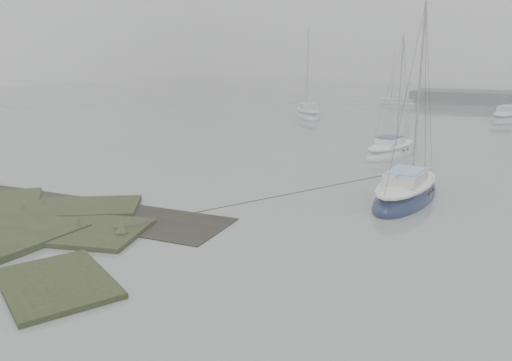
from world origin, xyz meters
name	(u,v)px	position (x,y,z in m)	size (l,w,h in m)	color
ground	(377,132)	(0.00, 30.00, 0.00)	(160.00, 160.00, 0.00)	slate
sailboat_main	(406,194)	(6.47, 11.99, 0.26)	(2.29, 6.13, 8.52)	#0D1738
sailboat_white	(391,152)	(3.41, 21.18, 0.23)	(2.74, 5.55, 7.50)	silver
sailboat_far_a	(308,115)	(-8.53, 36.11, 0.28)	(5.19, 6.39, 8.88)	silver
sailboat_far_b	(508,118)	(8.46, 42.43, 0.29)	(3.46, 6.90, 9.32)	#9CA2A6
sailboat_far_c	(396,103)	(-4.59, 53.94, 0.22)	(5.23, 2.57, 7.06)	silver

